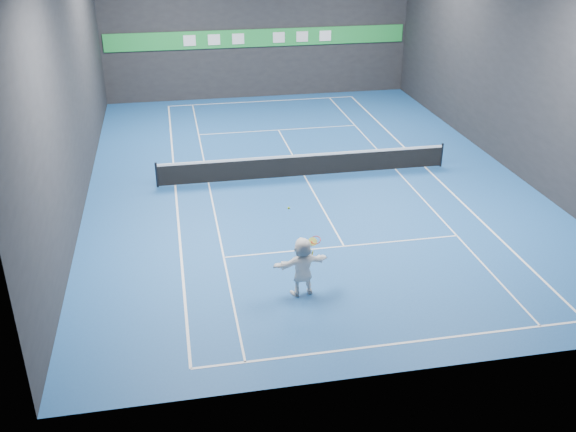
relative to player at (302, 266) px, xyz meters
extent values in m
plane|color=#1A4C8F|center=(2.01, 9.00, -0.92)|extent=(26.00, 26.00, 0.00)
cube|color=black|center=(2.01, 22.00, 3.58)|extent=(18.00, 0.10, 9.00)
cube|color=black|center=(2.01, -4.00, 3.58)|extent=(18.00, 0.10, 9.00)
cube|color=black|center=(-6.99, 9.00, 3.58)|extent=(0.10, 26.00, 9.00)
cube|color=black|center=(11.01, 9.00, 3.58)|extent=(0.10, 26.00, 9.00)
cube|color=white|center=(2.01, -2.89, -0.92)|extent=(10.98, 0.08, 0.01)
cube|color=white|center=(2.01, 20.89, -0.92)|extent=(10.98, 0.08, 0.01)
cube|color=white|center=(-3.48, 9.00, -0.92)|extent=(0.08, 23.78, 0.01)
cube|color=white|center=(7.50, 9.00, -0.92)|extent=(0.08, 23.78, 0.01)
cube|color=white|center=(-2.10, 9.00, -0.92)|extent=(0.06, 23.78, 0.01)
cube|color=white|center=(6.12, 9.00, -0.92)|extent=(0.06, 23.78, 0.01)
cube|color=white|center=(2.01, 2.60, -0.92)|extent=(8.23, 0.06, 0.01)
cube|color=white|center=(2.01, 15.40, -0.92)|extent=(8.23, 0.06, 0.01)
cube|color=white|center=(2.01, 9.00, -0.92)|extent=(0.06, 12.80, 0.01)
imported|color=white|center=(0.00, 0.00, 0.00)|extent=(1.78, 0.82, 1.85)
sphere|color=#C4F328|center=(-0.39, 0.13, 1.87)|extent=(0.07, 0.07, 0.07)
cylinder|color=black|center=(-4.19, 9.00, -0.39)|extent=(0.10, 0.10, 1.07)
cylinder|color=black|center=(8.21, 9.00, -0.39)|extent=(0.10, 0.10, 1.07)
cube|color=black|center=(2.01, 9.00, -0.45)|extent=(12.40, 0.03, 0.86)
cube|color=white|center=(2.01, 9.00, 0.03)|extent=(12.40, 0.04, 0.10)
cube|color=green|center=(2.01, 21.94, 2.58)|extent=(17.64, 0.06, 1.00)
cube|color=white|center=(-1.99, 21.88, 2.58)|extent=(0.70, 0.04, 0.60)
cube|color=white|center=(-0.59, 21.88, 2.58)|extent=(0.70, 0.04, 0.60)
cube|color=white|center=(0.81, 21.88, 2.58)|extent=(0.70, 0.04, 0.60)
cube|color=silver|center=(3.21, 21.88, 2.58)|extent=(0.70, 0.04, 0.60)
cube|color=white|center=(4.61, 21.88, 2.58)|extent=(0.70, 0.04, 0.60)
cube|color=white|center=(6.01, 21.88, 2.58)|extent=(0.70, 0.04, 0.60)
torus|color=red|center=(0.40, 0.05, 0.81)|extent=(0.42, 0.39, 0.21)
cylinder|color=#D0E450|center=(0.31, 0.05, 0.77)|extent=(0.37, 0.29, 0.24)
cylinder|color=red|center=(0.29, 0.05, 0.69)|extent=(0.05, 0.09, 0.18)
cylinder|color=yellow|center=(0.30, 0.03, 0.38)|extent=(0.05, 0.15, 0.25)
camera|label=1|loc=(-3.48, -15.91, 9.55)|focal=40.00mm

